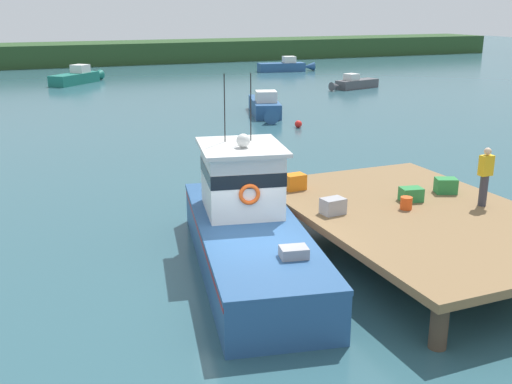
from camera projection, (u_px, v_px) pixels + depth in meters
The scene contains 15 objects.
ground_plane at pixel (254, 283), 14.81m from camera, with size 200.00×200.00×0.00m, color #2D5660.
dock at pixel (420, 216), 16.27m from camera, with size 6.00×9.00×1.20m.
main_fishing_boat at pixel (246, 225), 15.79m from camera, with size 4.08×9.97×4.80m.
crate_stack_near_edge at pixel (446, 186), 17.82m from camera, with size 0.60×0.44×0.44m, color #2D8442.
crate_stack_mid_dock at pixel (411, 194), 17.09m from camera, with size 0.60×0.44×0.39m, color #2D8442.
crate_single_far at pixel (295, 182), 18.16m from camera, with size 0.60×0.44×0.47m, color orange.
crate_single_by_cleat at pixel (333, 206), 16.03m from camera, with size 0.60×0.44×0.42m, color #9E9EA3.
bait_bucket at pixel (406, 203), 16.40m from camera, with size 0.32×0.32×0.34m, color #E04C19.
deckhand_by_the_boat at pixel (485, 175), 16.50m from camera, with size 0.36×0.22×1.63m.
moored_boat_near_channel at pixel (354, 83), 49.68m from camera, with size 4.91×2.15×1.23m.
moored_boat_far_left at pixel (285, 66), 62.86m from camera, with size 6.09×2.20×1.52m.
moored_boat_far_right at pixel (265, 106), 37.56m from camera, with size 2.93×6.15×1.54m.
moored_boat_outer_mooring at pixel (78, 77), 52.92m from camera, with size 5.28×5.31×1.59m.
mooring_buoy_spare_mooring at pixel (298, 124), 33.73m from camera, with size 0.40×0.40×0.40m, color red.
far_shoreline at pixel (45, 55), 69.14m from camera, with size 120.00×8.00×2.40m, color #284723.
Camera 1 is at (-5.19, -12.48, 6.45)m, focal length 42.71 mm.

